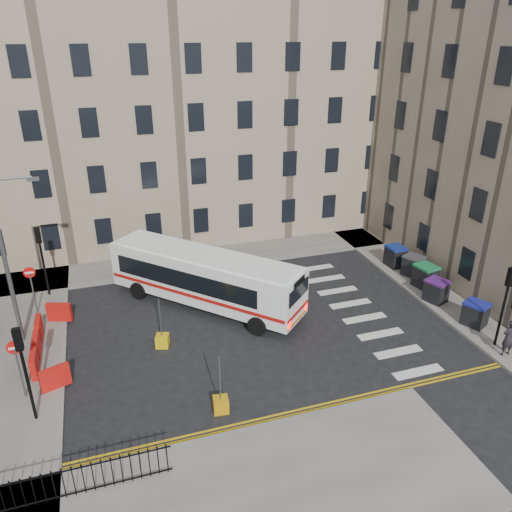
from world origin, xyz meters
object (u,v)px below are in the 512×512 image
wheelie_bin_c (425,276)px  bollard_chevron (221,405)px  streetlamp (5,262)px  wheelie_bin_a (475,314)px  wheelie_bin_e (395,256)px  bollard_yellow (162,341)px  wheelie_bin_b (436,291)px  bus (205,277)px  wheelie_bin_d (413,266)px  pedestrian (508,338)px

wheelie_bin_c → bollard_chevron: wheelie_bin_c is taller
streetlamp → wheelie_bin_a: bearing=-14.5°
wheelie_bin_a → wheelie_bin_e: bearing=65.1°
streetlamp → bollard_chevron: streetlamp is taller
bollard_yellow → streetlamp: bearing=159.2°
streetlamp → wheelie_bin_b: streetlamp is taller
bus → bollard_chevron: bearing=-142.0°
streetlamp → bus: streetlamp is taller
wheelie_bin_c → wheelie_bin_d: size_ratio=0.96×
streetlamp → pedestrian: bearing=-21.1°
streetlamp → wheelie_bin_e: 22.21m
streetlamp → bollard_yellow: streetlamp is taller
bus → bollard_chevron: (-1.32, -8.47, -1.45)m
streetlamp → bollard_yellow: bearing=-20.8°
bus → wheelie_bin_e: 12.61m
wheelie_bin_c → wheelie_bin_e: bearing=82.0°
wheelie_bin_a → pedestrian: size_ratio=0.78×
bus → wheelie_bin_b: bus is taller
wheelie_bin_b → bollard_chevron: size_ratio=2.36×
streetlamp → wheelie_bin_b: bearing=-7.9°
wheelie_bin_d → wheelie_bin_e: size_ratio=1.11×
streetlamp → wheelie_bin_c: 22.26m
bollard_yellow → bollard_chevron: 5.46m
bus → wheelie_bin_a: 14.16m
bus → bollard_chevron: size_ratio=16.35×
streetlamp → wheelie_bin_a: size_ratio=5.64×
wheelie_bin_b → wheelie_bin_e: 4.69m
streetlamp → wheelie_bin_d: bearing=0.5°
bus → pedestrian: size_ratio=5.33×
wheelie_bin_b → wheelie_bin_c: wheelie_bin_c is taller
wheelie_bin_c → bollard_yellow: bearing=174.6°
wheelie_bin_a → wheelie_bin_d: wheelie_bin_d is taller
wheelie_bin_b → wheelie_bin_d: 3.23m
wheelie_bin_e → bollard_chevron: 16.74m
bus → bollard_yellow: size_ratio=16.35×
wheelie_bin_d → pedestrian: 8.50m
wheelie_bin_b → wheelie_bin_c: size_ratio=1.02×
pedestrian → bollard_yellow: size_ratio=3.07×
wheelie_bin_a → wheelie_bin_b: wheelie_bin_b is taller
bus → bollard_chevron: bus is taller
wheelie_bin_e → bollard_chevron: (-13.86, -9.37, -0.51)m
pedestrian → bollard_chevron: 13.50m
wheelie_bin_b → pedestrian: pedestrian is taller
wheelie_bin_a → bus: bearing=127.7°
wheelie_bin_e → bollard_yellow: (-15.43, -4.14, -0.51)m
wheelie_bin_b → bollard_yellow: size_ratio=2.36×
wheelie_bin_d → pedestrian: (-0.70, -8.46, 0.28)m
pedestrian → wheelie_bin_b: bearing=-91.1°
wheelie_bin_b → pedestrian: size_ratio=0.77×
wheelie_bin_a → wheelie_bin_e: size_ratio=1.11×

